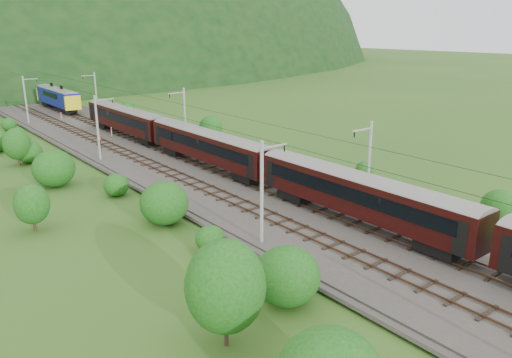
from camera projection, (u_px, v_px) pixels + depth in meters
ground at (318, 226)px, 42.32m from camera, size 600.00×600.00×0.00m
railbed at (246, 195)px, 49.75m from camera, size 14.00×220.00×0.30m
track_left at (227, 198)px, 48.26m from camera, size 2.40×220.00×0.27m
track_right at (265, 188)px, 51.12m from camera, size 2.40×220.00×0.27m
catenary_left at (98, 126)px, 61.29m from camera, size 2.54×192.28×8.00m
catenary_right at (184, 116)px, 68.59m from camera, size 2.54×192.28×8.00m
overhead_wires at (246, 126)px, 47.72m from camera, size 4.83×198.00×0.03m
train at (208, 141)px, 58.07m from camera, size 2.95×119.45×5.12m
hazard_post_near at (61, 116)px, 89.19m from camera, size 0.14×0.14×1.31m
hazard_post_far at (111, 132)px, 75.77m from camera, size 0.14×0.14×1.34m
signal at (100, 143)px, 66.27m from camera, size 0.21×0.21×1.86m
vegetation_left at (94, 194)px, 43.86m from camera, size 12.71×149.72×6.03m
vegetation_right at (286, 151)px, 62.66m from camera, size 5.18×103.89×3.15m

